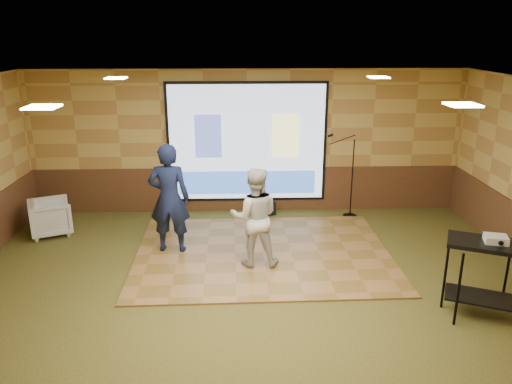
{
  "coord_description": "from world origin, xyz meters",
  "views": [
    {
      "loc": [
        -0.19,
        -6.73,
        3.72
      ],
      "look_at": [
        0.09,
        0.73,
        1.3
      ],
      "focal_mm": 35.0,
      "sensor_mm": 36.0,
      "label": 1
    }
  ],
  "objects_px": {
    "projector_screen": "(247,144)",
    "dance_floor": "(263,253)",
    "duffel_bag": "(263,208)",
    "projector": "(496,239)",
    "player_left": "(169,198)",
    "av_table": "(486,263)",
    "mic_stand": "(348,194)",
    "player_right": "(255,217)",
    "banquet_chair": "(51,217)"
  },
  "relations": [
    {
      "from": "projector_screen",
      "to": "dance_floor",
      "type": "xyz_separation_m",
      "value": [
        0.23,
        -2.21,
        -1.46
      ]
    },
    {
      "from": "duffel_bag",
      "to": "projector_screen",
      "type": "bearing_deg",
      "value": 141.84
    },
    {
      "from": "projector_screen",
      "to": "projector",
      "type": "relative_size",
      "value": 11.75
    },
    {
      "from": "projector_screen",
      "to": "duffel_bag",
      "type": "bearing_deg",
      "value": -38.16
    },
    {
      "from": "player_left",
      "to": "av_table",
      "type": "height_order",
      "value": "player_left"
    },
    {
      "from": "mic_stand",
      "to": "player_left",
      "type": "bearing_deg",
      "value": -133.44
    },
    {
      "from": "player_right",
      "to": "mic_stand",
      "type": "distance_m",
      "value": 3.04
    },
    {
      "from": "dance_floor",
      "to": "mic_stand",
      "type": "relative_size",
      "value": 2.48
    },
    {
      "from": "dance_floor",
      "to": "banquet_chair",
      "type": "relative_size",
      "value": 5.91
    },
    {
      "from": "projector_screen",
      "to": "projector",
      "type": "xyz_separation_m",
      "value": [
        3.16,
        -4.29,
        -0.35
      ]
    },
    {
      "from": "projector",
      "to": "dance_floor",
      "type": "bearing_deg",
      "value": 160.33
    },
    {
      "from": "dance_floor",
      "to": "player_left",
      "type": "xyz_separation_m",
      "value": [
        -1.6,
        0.17,
        0.97
      ]
    },
    {
      "from": "player_right",
      "to": "banquet_chair",
      "type": "height_order",
      "value": "player_right"
    },
    {
      "from": "dance_floor",
      "to": "banquet_chair",
      "type": "height_order",
      "value": "banquet_chair"
    },
    {
      "from": "player_left",
      "to": "player_right",
      "type": "distance_m",
      "value": 1.57
    },
    {
      "from": "av_table",
      "to": "player_right",
      "type": "bearing_deg",
      "value": 151.53
    },
    {
      "from": "player_left",
      "to": "mic_stand",
      "type": "bearing_deg",
      "value": -151.11
    },
    {
      "from": "projector",
      "to": "av_table",
      "type": "bearing_deg",
      "value": -168.07
    },
    {
      "from": "dance_floor",
      "to": "player_right",
      "type": "relative_size",
      "value": 2.67
    },
    {
      "from": "duffel_bag",
      "to": "av_table",
      "type": "bearing_deg",
      "value": -55.53
    },
    {
      "from": "projector",
      "to": "mic_stand",
      "type": "height_order",
      "value": "mic_stand"
    },
    {
      "from": "player_left",
      "to": "projector",
      "type": "relative_size",
      "value": 6.78
    },
    {
      "from": "av_table",
      "to": "player_left",
      "type": "bearing_deg",
      "value": 153.31
    },
    {
      "from": "player_left",
      "to": "duffel_bag",
      "type": "distance_m",
      "value": 2.6
    },
    {
      "from": "player_left",
      "to": "mic_stand",
      "type": "distance_m",
      "value": 3.87
    },
    {
      "from": "projector_screen",
      "to": "av_table",
      "type": "height_order",
      "value": "projector_screen"
    },
    {
      "from": "duffel_bag",
      "to": "dance_floor",
      "type": "bearing_deg",
      "value": -92.57
    },
    {
      "from": "projector",
      "to": "mic_stand",
      "type": "xyz_separation_m",
      "value": [
        -1.07,
        3.88,
        -0.64
      ]
    },
    {
      "from": "av_table",
      "to": "mic_stand",
      "type": "bearing_deg",
      "value": 104.36
    },
    {
      "from": "mic_stand",
      "to": "av_table",
      "type": "bearing_deg",
      "value": -54.28
    },
    {
      "from": "player_right",
      "to": "projector",
      "type": "relative_size",
      "value": 5.83
    },
    {
      "from": "banquet_chair",
      "to": "player_right",
      "type": "bearing_deg",
      "value": -134.72
    },
    {
      "from": "projector",
      "to": "banquet_chair",
      "type": "bearing_deg",
      "value": 171.36
    },
    {
      "from": "av_table",
      "to": "duffel_bag",
      "type": "distance_m",
      "value": 4.94
    },
    {
      "from": "player_right",
      "to": "duffel_bag",
      "type": "distance_m",
      "value": 2.51
    },
    {
      "from": "projector",
      "to": "duffel_bag",
      "type": "bearing_deg",
      "value": 140.86
    },
    {
      "from": "banquet_chair",
      "to": "duffel_bag",
      "type": "height_order",
      "value": "banquet_chair"
    },
    {
      "from": "mic_stand",
      "to": "banquet_chair",
      "type": "height_order",
      "value": "mic_stand"
    },
    {
      "from": "projector",
      "to": "banquet_chair",
      "type": "relative_size",
      "value": 0.38
    },
    {
      "from": "projector_screen",
      "to": "banquet_chair",
      "type": "relative_size",
      "value": 4.46
    },
    {
      "from": "mic_stand",
      "to": "projector_screen",
      "type": "bearing_deg",
      "value": -169.69
    },
    {
      "from": "player_right",
      "to": "dance_floor",
      "type": "bearing_deg",
      "value": -108.52
    },
    {
      "from": "banquet_chair",
      "to": "mic_stand",
      "type": "bearing_deg",
      "value": -106.21
    },
    {
      "from": "player_left",
      "to": "duffel_bag",
      "type": "xyz_separation_m",
      "value": [
        1.69,
        1.79,
        -0.84
      ]
    },
    {
      "from": "player_right",
      "to": "av_table",
      "type": "xyz_separation_m",
      "value": [
        3.02,
        -1.64,
        -0.07
      ]
    },
    {
      "from": "mic_stand",
      "to": "duffel_bag",
      "type": "xyz_separation_m",
      "value": [
        -1.78,
        0.16,
        -0.34
      ]
    },
    {
      "from": "player_left",
      "to": "projector",
      "type": "bearing_deg",
      "value": 157.32
    },
    {
      "from": "projector_screen",
      "to": "player_right",
      "type": "distance_m",
      "value": 2.72
    },
    {
      "from": "av_table",
      "to": "banquet_chair",
      "type": "distance_m",
      "value": 7.55
    },
    {
      "from": "projector_screen",
      "to": "player_right",
      "type": "xyz_separation_m",
      "value": [
        0.07,
        -2.65,
        -0.62
      ]
    }
  ]
}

